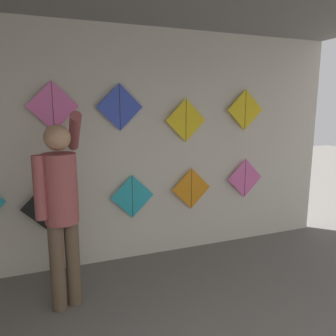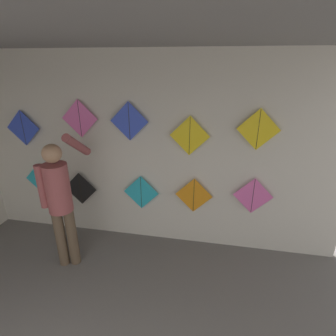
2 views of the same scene
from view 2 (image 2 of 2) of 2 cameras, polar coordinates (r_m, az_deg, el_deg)
back_panel at (r=3.82m, az=-6.60°, el=3.19°), size 5.77×0.06×2.80m
ceiling_slab at (r=1.90m, az=-27.55°, el=25.68°), size 5.77×4.56×0.04m
shopkeeper at (r=3.61m, az=-22.46°, el=-5.73°), size 0.45×0.70×1.85m
kite_0 at (r=4.66m, az=-25.80°, el=-2.65°), size 0.54×0.04×0.75m
kite_1 at (r=4.34m, az=-18.52°, el=-4.29°), size 0.54×0.01×0.54m
kite_2 at (r=3.96m, az=-5.87°, el=-5.33°), size 0.54×0.01×0.54m
kite_3 at (r=3.82m, az=5.63°, el=-5.97°), size 0.54×0.01×0.54m
kite_4 at (r=3.82m, az=18.00°, el=-5.82°), size 0.54×0.01×0.54m
kite_5 at (r=4.49m, az=-29.00°, el=7.61°), size 0.54×0.01×0.54m
kite_6 at (r=3.93m, az=-18.68°, el=10.15°), size 0.54×0.01×0.54m
kite_7 at (r=3.64m, az=-8.46°, el=10.01°), size 0.54×0.01×0.54m
kite_8 at (r=3.50m, az=4.74°, el=6.97°), size 0.54×0.01×0.54m
kite_9 at (r=3.49m, az=19.07°, el=7.90°), size 0.54×0.01×0.54m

